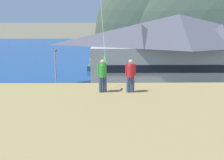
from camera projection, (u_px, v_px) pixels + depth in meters
ground_plane at (104, 151)px, 22.84m from camera, size 600.00×600.00×0.00m
parking_lot_pad at (105, 126)px, 27.69m from camera, size 40.00×20.00×0.10m
bay_water at (107, 52)px, 81.14m from camera, size 360.00×84.00×0.03m
far_hill_west_ridge at (213, 36)px, 137.26m from camera, size 116.98×58.06×95.72m
harbor_lodge at (178, 48)px, 43.06m from camera, size 28.16×11.53×10.87m
storage_shed_waterside at (129, 69)px, 44.00m from camera, size 5.76×5.25×4.78m
wharf_dock at (110, 68)px, 55.22m from camera, size 3.20×10.28×0.70m
moored_boat_wharfside at (94, 65)px, 56.24m from camera, size 2.48×5.85×2.16m
moored_boat_outer_mooring at (127, 67)px, 54.88m from camera, size 2.09×6.07×2.16m
parked_car_mid_row_far at (160, 112)px, 28.82m from camera, size 4.28×2.22×1.82m
parked_car_back_row_right at (124, 140)px, 22.48m from camera, size 4.34×2.35×1.82m
parked_car_mid_row_center at (34, 112)px, 28.91m from camera, size 4.35×2.37×1.82m
parked_car_mid_row_near at (32, 136)px, 23.18m from camera, size 4.35×2.36×1.82m
parked_car_front_row_silver at (103, 114)px, 28.32m from camera, size 4.33×2.33×1.82m
parked_car_front_row_red at (201, 139)px, 22.58m from camera, size 4.26×2.18×1.82m
parking_light_pole at (56, 75)px, 32.06m from camera, size 0.24×0.78×6.88m
person_kite_flyer at (103, 74)px, 14.50m from camera, size 0.52×0.69×1.86m
person_companion at (131, 75)px, 14.48m from camera, size 0.55×0.40×1.74m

